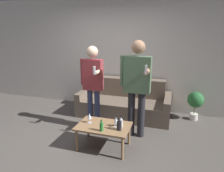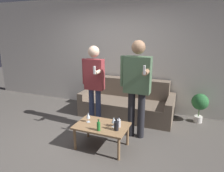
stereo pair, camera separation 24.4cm
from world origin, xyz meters
name	(u,v)px [view 2 (the right image)]	position (x,y,z in m)	size (l,w,h in m)	color
ground_plane	(79,146)	(0.00, 0.00, 0.00)	(16.00, 16.00, 0.00)	#514C47
wall_back	(119,54)	(0.00, 2.06, 1.35)	(8.00, 0.06, 2.70)	silver
couch	(128,103)	(0.38, 1.59, 0.29)	(2.07, 0.91, 0.81)	#6B5B4C
coffee_table	(102,128)	(0.39, 0.11, 0.36)	(0.86, 0.55, 0.41)	#8E6B47
bottle_orange	(119,123)	(0.67, 0.16, 0.48)	(0.06, 0.06, 0.17)	silver
bottle_green	(99,126)	(0.42, -0.07, 0.48)	(0.06, 0.06, 0.19)	#23752D
bottle_dark	(116,125)	(0.67, 0.04, 0.49)	(0.07, 0.07, 0.20)	black
wine_glass_near	(88,116)	(0.13, 0.14, 0.52)	(0.07, 0.07, 0.17)	silver
wine_glass_far	(114,120)	(0.59, 0.13, 0.52)	(0.07, 0.07, 0.17)	silver
person_standing_left	(94,80)	(-0.06, 0.78, 0.98)	(0.44, 0.41, 1.64)	navy
person_standing_right	(137,83)	(0.81, 0.68, 1.03)	(0.54, 0.45, 1.76)	#232328
potted_plant	(200,103)	(1.92, 1.75, 0.43)	(0.34, 0.34, 0.63)	silver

